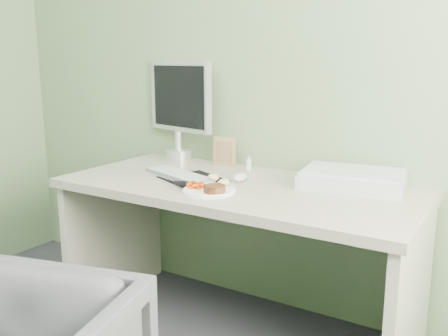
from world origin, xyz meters
The scene contains 14 objects.
wall_back centered at (0.00, 2.00, 1.35)m, with size 3.50×3.50×0.00m, color #6A865E.
desk centered at (0.00, 1.62, 0.55)m, with size 1.60×0.75×0.73m.
plate centered at (-0.03, 1.44, 0.74)m, with size 0.22×0.22×0.01m, color white.
steak centered at (0.01, 1.41, 0.76)m, with size 0.09×0.09×0.03m, color black.
potato_pile centered at (-0.01, 1.50, 0.77)m, with size 0.09×0.07×0.05m, color tan.
carrot_heap centered at (-0.10, 1.43, 0.76)m, with size 0.05×0.05×0.04m, color #DD4104.
steak_knife centered at (-0.13, 1.44, 0.75)m, with size 0.19×0.08×0.01m.
mousepad centered at (-0.22, 1.59, 0.73)m, with size 0.27×0.24×0.00m, color black.
keyboard centered at (-0.29, 1.57, 0.75)m, with size 0.40×0.12×0.02m, color white.
computer_mouse centered at (-0.02, 1.68, 0.75)m, with size 0.05×0.10×0.03m, color white.
photo_frame centered at (-0.26, 1.93, 0.80)m, with size 0.12×0.01×0.15m, color #9C7A49.
eyedrop_bottle centered at (-0.10, 1.89, 0.76)m, with size 0.02×0.02×0.07m.
scanner centered at (0.45, 1.82, 0.76)m, with size 0.43×0.29×0.07m, color silver.
monitor centered at (-0.55, 1.94, 1.03)m, with size 0.44×0.16×0.53m.
Camera 1 is at (1.07, -0.24, 1.27)m, focal length 40.00 mm.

